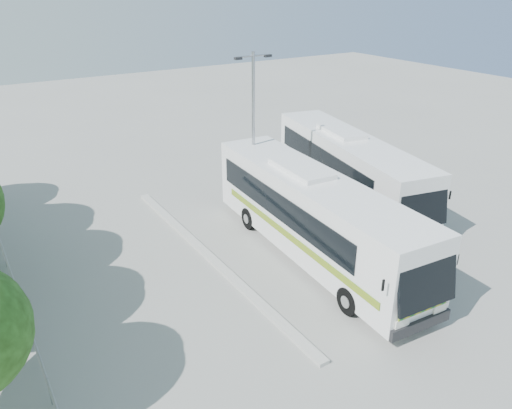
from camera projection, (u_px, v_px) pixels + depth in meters
ground at (278, 263)px, 21.65m from camera, size 100.00×100.00×0.00m
kerb_divider at (209, 257)px, 22.05m from camera, size 0.40×16.00×0.15m
railing at (11, 273)px, 19.57m from camera, size 0.06×22.00×1.00m
coach_main at (314, 215)px, 21.49m from camera, size 3.56×13.34×3.66m
coach_adjacent at (349, 167)px, 27.11m from camera, size 5.08×13.07×3.56m
lamppost at (253, 128)px, 24.76m from camera, size 2.00×0.19×8.19m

